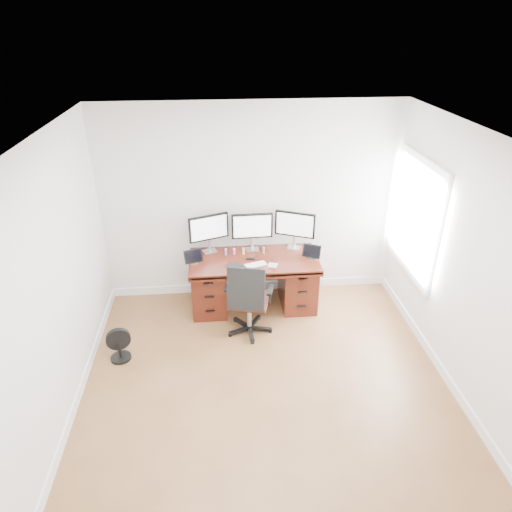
{
  "coord_description": "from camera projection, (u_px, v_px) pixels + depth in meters",
  "views": [
    {
      "loc": [
        -0.45,
        -3.48,
        3.6
      ],
      "look_at": [
        0.0,
        1.5,
        0.95
      ],
      "focal_mm": 32.0,
      "sensor_mm": 36.0,
      "label": 1
    }
  ],
  "objects": [
    {
      "name": "drawing_tablet",
      "position": [
        234.0,
        266.0,
        5.84
      ],
      "size": [
        0.23,
        0.19,
        0.01
      ],
      "primitive_type": "cube",
      "rotation": [
        0.0,
        0.0,
        0.38
      ],
      "color": "black",
      "rests_on": "desk"
    },
    {
      "name": "office_chair",
      "position": [
        249.0,
        311.0,
        5.68
      ],
      "size": [
        0.66,
        0.66,
        1.02
      ],
      "rotation": [
        0.0,
        0.0,
        -0.25
      ],
      "color": "black",
      "rests_on": "ground"
    },
    {
      "name": "figurine_purple",
      "position": [
        226.0,
        251.0,
        6.1
      ],
      "size": [
        0.04,
        0.04,
        0.1
      ],
      "color": "#7B61E3",
      "rests_on": "desk"
    },
    {
      "name": "desk",
      "position": [
        254.0,
        280.0,
        6.21
      ],
      "size": [
        1.7,
        0.8,
        0.75
      ],
      "color": "#46180E",
      "rests_on": "ground"
    },
    {
      "name": "monitor_center",
      "position": [
        252.0,
        227.0,
        6.1
      ],
      "size": [
        0.55,
        0.15,
        0.53
      ],
      "rotation": [
        0.0,
        0.0,
        0.03
      ],
      "color": "silver",
      "rests_on": "desk"
    },
    {
      "name": "back_wall",
      "position": [
        251.0,
        204.0,
        6.14
      ],
      "size": [
        4.0,
        0.1,
        2.7
      ],
      "primitive_type": "cube",
      "color": "silver",
      "rests_on": "ground"
    },
    {
      "name": "floor_fan",
      "position": [
        119.0,
        345.0,
        5.3
      ],
      "size": [
        0.29,
        0.24,
        0.41
      ],
      "rotation": [
        0.0,
        0.0,
        0.24
      ],
      "color": "black",
      "rests_on": "ground"
    },
    {
      "name": "keyboard",
      "position": [
        256.0,
        265.0,
        5.86
      ],
      "size": [
        0.3,
        0.2,
        0.01
      ],
      "primitive_type": "cube",
      "rotation": [
        0.0,
        0.0,
        0.31
      ],
      "color": "white",
      "rests_on": "desk"
    },
    {
      "name": "monitor_right",
      "position": [
        295.0,
        226.0,
        6.15
      ],
      "size": [
        0.52,
        0.26,
        0.53
      ],
      "rotation": [
        0.0,
        0.0,
        -0.42
      ],
      "color": "silver",
      "rests_on": "desk"
    },
    {
      "name": "trackpad",
      "position": [
        273.0,
        265.0,
        5.86
      ],
      "size": [
        0.15,
        0.15,
        0.01
      ],
      "primitive_type": "cube",
      "rotation": [
        0.0,
        0.0,
        -0.32
      ],
      "color": "silver",
      "rests_on": "desk"
    },
    {
      "name": "ground",
      "position": [
        269.0,
        402.0,
        4.79
      ],
      "size": [
        4.5,
        4.5,
        0.0
      ],
      "primitive_type": "plane",
      "color": "brown",
      "rests_on": "ground"
    },
    {
      "name": "figurine_pink",
      "position": [
        234.0,
        251.0,
        6.11
      ],
      "size": [
        0.04,
        0.04,
        0.1
      ],
      "color": "#D664A8",
      "rests_on": "desk"
    },
    {
      "name": "tablet_left",
      "position": [
        193.0,
        257.0,
        5.87
      ],
      "size": [
        0.25,
        0.14,
        0.19
      ],
      "rotation": [
        0.0,
        0.0,
        0.32
      ],
      "color": "silver",
      "rests_on": "desk"
    },
    {
      "name": "tablet_right",
      "position": [
        312.0,
        252.0,
        6.0
      ],
      "size": [
        0.24,
        0.17,
        0.19
      ],
      "rotation": [
        0.0,
        0.0,
        -0.46
      ],
      "color": "silver",
      "rests_on": "desk"
    },
    {
      "name": "figurine_brown",
      "position": [
        264.0,
        250.0,
        6.14
      ],
      "size": [
        0.04,
        0.04,
        0.1
      ],
      "color": "#927048",
      "rests_on": "desk"
    },
    {
      "name": "right_wall",
      "position": [
        474.0,
        278.0,
        4.41
      ],
      "size": [
        0.1,
        4.5,
        2.7
      ],
      "color": "silver",
      "rests_on": "ground"
    },
    {
      "name": "monitor_left",
      "position": [
        209.0,
        229.0,
        6.05
      ],
      "size": [
        0.53,
        0.23,
        0.53
      ],
      "rotation": [
        0.0,
        0.0,
        0.36
      ],
      "color": "silver",
      "rests_on": "desk"
    },
    {
      "name": "phone",
      "position": [
        251.0,
        259.0,
        6.01
      ],
      "size": [
        0.13,
        0.08,
        0.01
      ],
      "primitive_type": "cube",
      "rotation": [
        0.0,
        0.0,
        -0.22
      ],
      "color": "black",
      "rests_on": "desk"
    },
    {
      "name": "figurine_orange",
      "position": [
        243.0,
        250.0,
        6.12
      ],
      "size": [
        0.04,
        0.04,
        0.1
      ],
      "color": "#FA8D49",
      "rests_on": "desk"
    }
  ]
}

